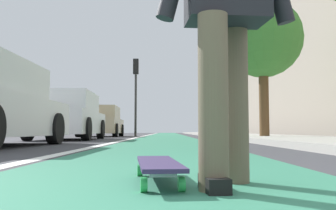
# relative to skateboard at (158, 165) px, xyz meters

# --- Properties ---
(ground_plane) EXTENTS (80.00, 80.00, 0.00)m
(ground_plane) POSITION_rel_skateboard_xyz_m (9.12, -0.00, -0.09)
(ground_plane) COLOR #38383D
(bike_lane_paint) EXTENTS (56.00, 2.13, 0.00)m
(bike_lane_paint) POSITION_rel_skateboard_xyz_m (23.12, -0.00, -0.09)
(bike_lane_paint) COLOR #2D7256
(bike_lane_paint) RESTS_ON ground
(lane_stripe_white) EXTENTS (52.00, 0.16, 0.01)m
(lane_stripe_white) POSITION_rel_skateboard_xyz_m (19.12, 1.21, -0.09)
(lane_stripe_white) COLOR silver
(lane_stripe_white) RESTS_ON ground
(sidewalk_curb) EXTENTS (52.00, 3.20, 0.12)m
(sidewalk_curb) POSITION_rel_skateboard_xyz_m (17.12, -3.53, -0.04)
(sidewalk_curb) COLOR #9E9B93
(sidewalk_curb) RESTS_ON ground
(building_facade) EXTENTS (40.00, 1.20, 12.17)m
(building_facade) POSITION_rel_skateboard_xyz_m (21.12, -6.67, 5.99)
(building_facade) COLOR gray
(building_facade) RESTS_ON ground
(skateboard) EXTENTS (0.86, 0.29, 0.11)m
(skateboard) POSITION_rel_skateboard_xyz_m (0.00, 0.00, 0.00)
(skateboard) COLOR green
(skateboard) RESTS_ON ground
(skater_person) EXTENTS (0.48, 0.72, 1.64)m
(skater_person) POSITION_rel_skateboard_xyz_m (-0.15, -0.35, 0.84)
(skater_person) COLOR brown
(skater_person) RESTS_ON ground
(parked_car_mid) EXTENTS (4.54, 1.97, 1.49)m
(parked_car_mid) POSITION_rel_skateboard_xyz_m (9.88, 3.10, 0.63)
(parked_car_mid) COLOR silver
(parked_car_mid) RESTS_ON ground
(parked_car_far) EXTENTS (4.27, 1.95, 1.47)m
(parked_car_far) POSITION_rel_skateboard_xyz_m (16.20, 3.18, 0.61)
(parked_car_far) COLOR tan
(parked_car_far) RESTS_ON ground
(traffic_light) EXTENTS (0.33, 0.28, 4.07)m
(traffic_light) POSITION_rel_skateboard_xyz_m (17.50, 1.61, 2.73)
(traffic_light) COLOR #2D2D2D
(traffic_light) RESTS_ON ground
(street_tree_mid) EXTENTS (2.53, 2.53, 4.52)m
(street_tree_mid) POSITION_rel_skateboard_xyz_m (9.83, -3.13, 3.14)
(street_tree_mid) COLOR brown
(street_tree_mid) RESTS_ON ground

